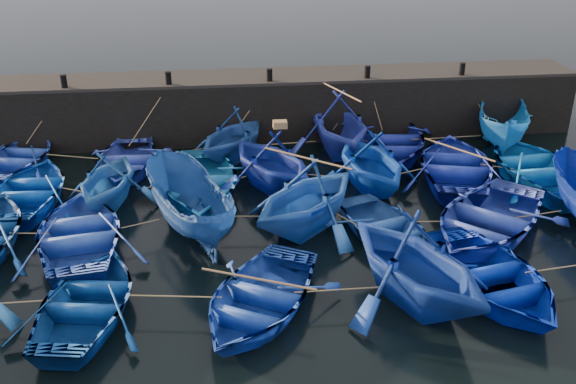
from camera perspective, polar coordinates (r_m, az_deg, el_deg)
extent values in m
plane|color=black|center=(18.38, 1.17, -6.25)|extent=(120.00, 120.00, 0.00)
cube|color=black|center=(27.40, -1.79, 7.59)|extent=(26.00, 2.50, 2.50)
cube|color=black|center=(27.02, -1.83, 10.23)|extent=(26.00, 2.50, 0.12)
cylinder|color=black|center=(26.63, -19.31, 9.28)|extent=(0.24, 0.24, 0.50)
cylinder|color=black|center=(26.05, -10.59, 9.94)|extent=(0.24, 0.24, 0.50)
cylinder|color=black|center=(26.08, -1.66, 10.37)|extent=(0.24, 0.24, 0.50)
cylinder|color=black|center=(26.71, 7.07, 10.56)|extent=(0.24, 0.24, 0.50)
cylinder|color=black|center=(27.91, 15.22, 10.52)|extent=(0.24, 0.24, 0.50)
imported|color=#213F9F|center=(26.21, -22.82, 2.89)|extent=(4.25, 5.21, 0.95)
imported|color=#3144BC|center=(24.68, -14.24, 2.79)|extent=(3.47, 4.68, 0.93)
imported|color=#1E498E|center=(24.88, -4.94, 5.12)|extent=(5.08, 5.22, 2.09)
imported|color=#27369B|center=(25.41, 4.56, 6.11)|extent=(4.38, 5.01, 2.53)
imported|color=navy|center=(25.87, 9.04, 4.62)|extent=(4.88, 6.24, 1.18)
imported|color=blue|center=(27.45, 18.61, 5.71)|extent=(3.67, 5.49, 1.99)
imported|color=#073E99|center=(23.13, -21.93, 0.18)|extent=(3.69, 4.99, 1.00)
imported|color=#245DA2|center=(21.95, -15.70, 1.18)|extent=(3.94, 4.34, 1.97)
imported|color=#1D73BE|center=(22.05, -7.86, 0.85)|extent=(3.99, 5.51, 1.13)
imported|color=navy|center=(22.21, -1.47, 2.93)|extent=(5.39, 5.63, 2.29)
imported|color=#093CA7|center=(22.32, 7.44, 2.85)|extent=(4.50, 4.99, 2.31)
imported|color=navy|center=(24.01, 14.75, 2.35)|extent=(5.21, 6.31, 1.14)
imported|color=blue|center=(24.69, 21.36, 2.08)|extent=(4.43, 5.92, 1.17)
imported|color=blue|center=(19.74, -17.95, -3.43)|extent=(4.39, 5.61, 1.06)
imported|color=navy|center=(19.58, -8.87, -1.19)|extent=(3.59, 5.40, 1.95)
imported|color=#1E53AF|center=(19.45, 1.65, -0.33)|extent=(6.00, 5.98, 2.40)
imported|color=#2351A1|center=(19.51, 8.70, -3.09)|extent=(4.10, 4.87, 0.86)
imported|color=#283FA9|center=(20.35, 17.26, -2.26)|extent=(6.79, 6.83, 1.17)
imported|color=navy|center=(16.73, -17.27, -9.20)|extent=(3.93, 4.97, 0.93)
imported|color=#183C94|center=(16.09, -2.65, -9.29)|extent=(5.25, 5.79, 0.98)
imported|color=navy|center=(16.35, 11.33, -6.03)|extent=(5.77, 6.08, 2.51)
imported|color=#0324B7|center=(17.65, 17.72, -7.14)|extent=(4.41, 5.49, 1.02)
cube|color=olive|center=(21.79, -0.71, 6.03)|extent=(0.47, 0.35, 0.23)
cylinder|color=tan|center=(25.35, -18.68, 3.01)|extent=(2.24, 0.77, 0.04)
cylinder|color=tan|center=(24.77, -9.54, 3.53)|extent=(2.25, 0.73, 0.04)
cylinder|color=tan|center=(25.27, -0.14, 4.35)|extent=(2.39, 0.21, 0.04)
cylinder|color=tan|center=(25.75, 6.78, 4.57)|extent=(0.25, 0.28, 0.04)
cylinder|color=tan|center=(26.65, 13.91, 4.71)|extent=(2.91, 0.14, 0.04)
cylinder|color=tan|center=(22.58, -18.83, 0.23)|extent=(0.88, 0.48, 0.04)
cylinder|color=tan|center=(22.04, -11.72, 0.49)|extent=(1.18, 0.28, 0.04)
cylinder|color=tan|center=(22.21, -4.63, 1.17)|extent=(0.72, 0.40, 0.04)
cylinder|color=tan|center=(22.43, 2.96, 1.48)|extent=(1.63, 0.51, 0.04)
cylinder|color=tan|center=(23.24, 11.17, 1.89)|extent=(1.52, 0.59, 0.04)
cylinder|color=tan|center=(24.32, 18.09, 2.16)|extent=(1.05, 0.60, 0.04)
cylinder|color=tan|center=(20.16, -22.03, -3.43)|extent=(1.16, 0.20, 0.04)
cylinder|color=tan|center=(19.69, -13.37, -2.85)|extent=(1.35, 0.54, 0.04)
cylinder|color=tan|center=(19.67, -3.59, -2.17)|extent=(1.78, 0.23, 0.04)
cylinder|color=tan|center=(19.56, 5.15, -2.40)|extent=(0.54, 0.86, 0.04)
cylinder|color=tan|center=(19.86, 13.09, -2.56)|extent=(1.30, 0.14, 0.04)
cylinder|color=tan|center=(21.21, 21.36, -1.86)|extent=(1.63, 0.32, 0.04)
cylinder|color=tan|center=(17.11, -23.02, -9.02)|extent=(1.63, 0.05, 0.04)
cylinder|color=tan|center=(16.24, -10.12, -9.11)|extent=(2.36, 0.40, 0.04)
cylinder|color=tan|center=(16.27, 4.38, -8.66)|extent=(2.15, 0.05, 0.04)
cylinder|color=tan|center=(17.14, 14.52, -7.56)|extent=(0.39, 0.24, 0.04)
cylinder|color=tan|center=(18.79, 24.06, -6.00)|extent=(2.85, 0.38, 0.04)
cylinder|color=tan|center=(26.90, -20.78, 6.33)|extent=(1.71, 0.45, 2.09)
cylinder|color=tan|center=(25.85, -12.26, 6.68)|extent=(1.68, 1.19, 2.10)
cylinder|color=tan|center=(26.08, -3.33, 7.39)|extent=(1.64, 0.49, 2.09)
cylinder|color=tan|center=(26.69, 5.54, 7.75)|extent=(1.45, 0.31, 2.09)
cylinder|color=tan|center=(26.80, 7.74, 7.71)|extent=(0.66, 0.58, 2.08)
cylinder|color=tan|center=(28.22, 16.40, 7.81)|extent=(1.36, 0.46, 2.09)
cylinder|color=#99724C|center=(25.02, 4.66, 8.91)|extent=(1.08, 2.84, 0.06)
cylinder|color=#99724C|center=(23.79, 14.91, 3.67)|extent=(1.77, 2.49, 0.06)
cylinder|color=#99724C|center=(18.95, 1.69, 3.02)|extent=(2.34, 1.97, 0.06)
cylinder|color=#99724C|center=(15.80, -2.69, -7.74)|extent=(2.74, 1.32, 0.06)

